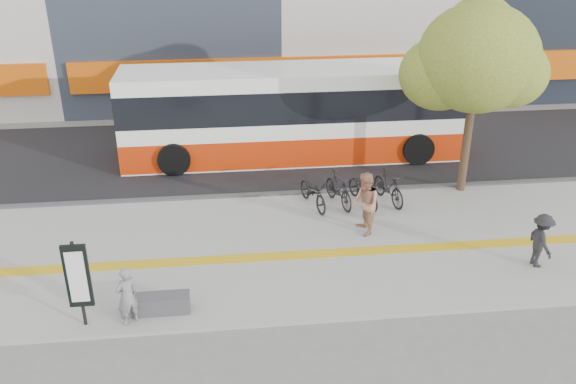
{
  "coord_description": "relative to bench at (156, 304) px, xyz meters",
  "views": [
    {
      "loc": [
        -0.81,
        -13.38,
        8.85
      ],
      "look_at": [
        0.93,
        2.0,
        1.57
      ],
      "focal_mm": 37.78,
      "sensor_mm": 36.0,
      "label": 1
    }
  ],
  "objects": [
    {
      "name": "seated_woman",
      "position": [
        -0.57,
        -0.35,
        0.51
      ],
      "size": [
        0.64,
        0.61,
        1.48
      ],
      "primitive_type": "imported",
      "rotation": [
        0.0,
        0.0,
        3.8
      ],
      "color": "black",
      "rests_on": "sidewalk"
    },
    {
      "name": "signboard",
      "position": [
        -1.6,
        -0.31,
        1.06
      ],
      "size": [
        0.55,
        0.1,
        2.2
      ],
      "color": "black",
      "rests_on": "sidewalk"
    },
    {
      "name": "bus",
      "position": [
        4.5,
        9.7,
        1.37
      ],
      "size": [
        12.93,
        3.07,
        3.44
      ],
      "color": "white",
      "rests_on": "street"
    },
    {
      "name": "bench",
      "position": [
        0.0,
        0.0,
        0.0
      ],
      "size": [
        1.6,
        0.45,
        0.45
      ],
      "primitive_type": "cube",
      "color": "#38373A",
      "rests_on": "sidewalk"
    },
    {
      "name": "street",
      "position": [
        2.6,
        10.2,
        -0.28
      ],
      "size": [
        40.0,
        8.0,
        0.06
      ],
      "primitive_type": "cube",
      "color": "black",
      "rests_on": "ground"
    },
    {
      "name": "pedestrian_dark",
      "position": [
        10.05,
        0.97,
        0.54
      ],
      "size": [
        0.59,
        1.0,
        1.52
      ],
      "primitive_type": "imported",
      "rotation": [
        0.0,
        0.0,
        1.59
      ],
      "color": "black",
      "rests_on": "sidewalk"
    },
    {
      "name": "ground",
      "position": [
        2.6,
        1.2,
        -0.3
      ],
      "size": [
        120.0,
        120.0,
        0.0
      ],
      "primitive_type": "plane",
      "color": "slate",
      "rests_on": "ground"
    },
    {
      "name": "sidewalk",
      "position": [
        2.6,
        2.7,
        -0.27
      ],
      "size": [
        40.0,
        7.0,
        0.08
      ],
      "primitive_type": "cube",
      "color": "gray",
      "rests_on": "ground"
    },
    {
      "name": "tactile_strip",
      "position": [
        2.6,
        2.2,
        -0.22
      ],
      "size": [
        40.0,
        0.45,
        0.01
      ],
      "primitive_type": "cube",
      "color": "gold",
      "rests_on": "sidewalk"
    },
    {
      "name": "pedestrian_tan",
      "position": [
        5.79,
        3.25,
        0.73
      ],
      "size": [
        0.81,
        1.0,
        1.9
      ],
      "primitive_type": "imported",
      "rotation": [
        0.0,
        0.0,
        -1.47
      ],
      "color": "#AE775A",
      "rests_on": "sidewalk"
    },
    {
      "name": "curb",
      "position": [
        2.6,
        6.2,
        -0.23
      ],
      "size": [
        40.0,
        0.25,
        0.14
      ],
      "primitive_type": "cube",
      "color": "#38373A",
      "rests_on": "ground"
    },
    {
      "name": "bicycle_row",
      "position": [
        5.78,
        5.2,
        0.3
      ],
      "size": [
        3.55,
        2.02,
        1.12
      ],
      "color": "black",
      "rests_on": "sidewalk"
    },
    {
      "name": "street_tree",
      "position": [
        9.78,
        6.02,
        4.21
      ],
      "size": [
        4.4,
        3.8,
        6.31
      ],
      "color": "#3A231A",
      "rests_on": "sidewalk"
    }
  ]
}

